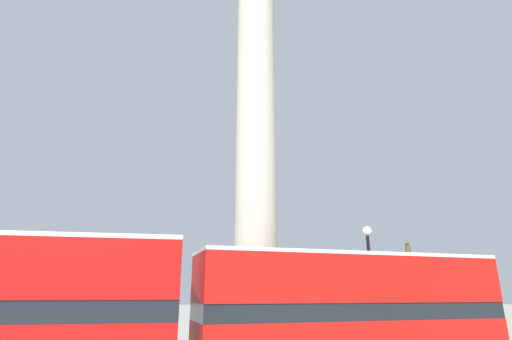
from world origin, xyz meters
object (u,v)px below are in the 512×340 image
Objects in this scene: street_lamp at (372,287)px; monument_column at (256,167)px; bus_b at (351,310)px; equestrian_statue at (415,311)px.

monument_column is at bearing 137.11° from street_lamp.
equestrian_statue is at bearing 43.63° from bus_b.
monument_column reaches higher than equestrian_statue.
equestrian_statue is at bearing 20.11° from monument_column.
street_lamp is at bearing 42.68° from bus_b.
bus_b is at bearing -72.45° from monument_column.
equestrian_statue is (11.97, 4.38, -7.44)m from monument_column.
equestrian_statue reaches higher than street_lamp.
monument_column is 14.76m from equestrian_statue.
monument_column reaches higher than bus_b.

